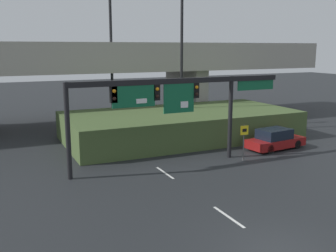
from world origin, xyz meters
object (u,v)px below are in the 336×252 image
at_px(speed_limit_sign, 244,138).
at_px(highway_light_pole_far, 182,28).
at_px(signal_gantry, 172,96).
at_px(highway_light_pole_near, 111,43).
at_px(parked_sedan_near_right, 275,140).

bearing_deg(speed_limit_sign, highway_light_pole_far, 88.89).
bearing_deg(signal_gantry, speed_limit_sign, -13.24).
bearing_deg(highway_light_pole_near, signal_gantry, -88.87).
xyz_separation_m(highway_light_pole_near, parked_sedan_near_right, (8.86, -11.21, -6.98)).
xyz_separation_m(signal_gantry, speed_limit_sign, (4.65, -1.09, -2.83)).
distance_m(highway_light_pole_near, highway_light_pole_far, 6.24).
bearing_deg(highway_light_pole_far, parked_sedan_near_right, -63.96).
height_order(highway_light_pole_far, parked_sedan_near_right, highway_light_pole_far).
bearing_deg(parked_sedan_near_right, signal_gantry, 177.02).
distance_m(signal_gantry, speed_limit_sign, 5.55).
xyz_separation_m(speed_limit_sign, highway_light_pole_far, (0.18, 9.44, 7.31)).
relative_size(speed_limit_sign, parked_sedan_near_right, 0.52).
distance_m(speed_limit_sign, highway_light_pole_near, 15.05).
relative_size(highway_light_pole_far, parked_sedan_near_right, 3.66).
relative_size(signal_gantry, speed_limit_sign, 5.92).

